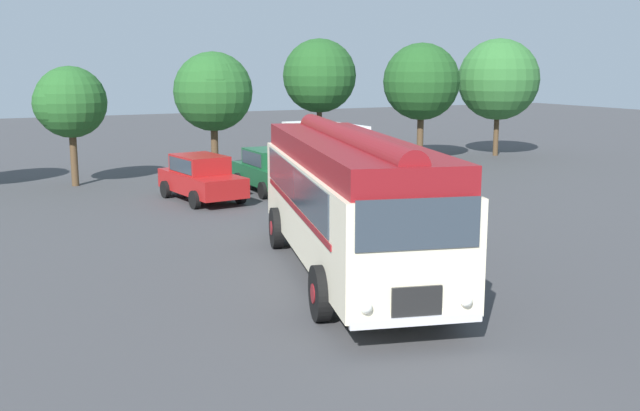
% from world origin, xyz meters
% --- Properties ---
extents(ground_plane, '(120.00, 120.00, 0.00)m').
position_xyz_m(ground_plane, '(0.00, 0.00, 0.00)').
color(ground_plane, '#3D3D3F').
extents(vintage_bus, '(5.01, 10.38, 3.49)m').
position_xyz_m(vintage_bus, '(0.28, 0.67, 1.89)').
color(vintage_bus, beige).
rests_on(vintage_bus, ground).
extents(car_near_left, '(2.35, 4.38, 1.66)m').
position_xyz_m(car_near_left, '(0.13, 11.60, 0.85)').
color(car_near_left, maroon).
rests_on(car_near_left, ground).
extents(car_mid_left, '(1.97, 4.20, 1.66)m').
position_xyz_m(car_mid_left, '(3.14, 12.24, 0.85)').
color(car_mid_left, '#144C28').
rests_on(car_mid_left, ground).
extents(box_van, '(2.48, 5.83, 2.50)m').
position_xyz_m(box_van, '(5.87, 12.22, 1.36)').
color(box_van, silver).
rests_on(box_van, ground).
extents(tree_left_of_centre, '(2.93, 2.88, 4.85)m').
position_xyz_m(tree_left_of_centre, '(-3.59, 17.13, 3.39)').
color(tree_left_of_centre, '#4C3823').
rests_on(tree_left_of_centre, ground).
extents(tree_centre, '(3.40, 3.40, 5.45)m').
position_xyz_m(tree_centre, '(2.35, 16.62, 3.81)').
color(tree_centre, '#4C3823').
rests_on(tree_centre, ground).
extents(tree_right_of_centre, '(3.40, 3.40, 6.08)m').
position_xyz_m(tree_right_of_centre, '(7.54, 16.95, 4.41)').
color(tree_right_of_centre, '#4C3823').
rests_on(tree_right_of_centre, ground).
extents(tree_far_right, '(3.90, 3.90, 5.98)m').
position_xyz_m(tree_far_right, '(13.83, 17.70, 4.00)').
color(tree_far_right, '#4C3823').
rests_on(tree_far_right, ground).
extents(tree_extra_right, '(4.33, 4.33, 6.26)m').
position_xyz_m(tree_extra_right, '(18.70, 17.73, 4.16)').
color(tree_extra_right, '#4C3823').
rests_on(tree_extra_right, ground).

